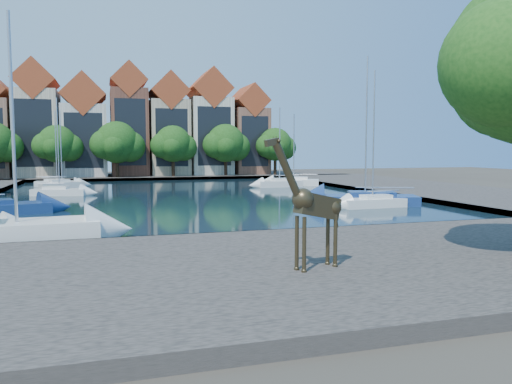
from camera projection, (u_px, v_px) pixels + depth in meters
The scene contains 24 objects.
ground at pixel (266, 239), 25.39m from camera, with size 160.00×160.00×0.00m, color #38332B.
water_basin at pixel (189, 196), 48.26m from camera, with size 38.00×50.00×0.08m, color black.
near_quay at pixel (323, 265), 18.70m from camera, with size 50.00×14.00×0.50m, color #4E4944.
far_quay at pixel (156, 176), 78.74m from camera, with size 60.00×16.00×0.50m, color #4E4944.
right_quay at pixel (412, 188), 55.49m from camera, with size 14.00×52.00×0.50m, color #4E4944.
townhouse_west_mid at pixel (38, 124), 73.11m from camera, with size 5.94×9.18×16.79m.
townhouse_west_inner at pixel (85, 130), 75.07m from camera, with size 6.43×9.18×15.15m.
townhouse_center at pixel (129, 124), 76.86m from camera, with size 5.44×9.18×16.93m.
townhouse_east_inner at pixel (168, 129), 78.66m from camera, with size 5.94×9.18×15.79m.
townhouse_east_mid at pixel (209, 127), 80.51m from camera, with size 6.43×9.18×16.65m.
townhouse_east_end at pixel (247, 133), 82.48m from camera, with size 5.44×9.18×14.43m.
far_tree_west at pixel (58, 145), 69.04m from camera, with size 6.76×5.20×7.36m.
far_tree_mid_west at pixel (118, 144), 71.35m from camera, with size 7.80×6.00×8.00m.
far_tree_mid_east at pixel (174, 145), 73.68m from camera, with size 7.02×5.40×7.52m.
far_tree_east at pixel (226, 144), 75.99m from camera, with size 7.54×5.80×7.84m.
far_tree_far_east at pixel (276, 146), 78.32m from camera, with size 6.76×5.20×7.36m.
giraffe_statue at pixel (312, 205), 16.91m from camera, with size 3.06×1.25×4.46m.
sailboat_left_c at pixel (60, 190), 48.30m from camera, with size 5.36×2.99×9.36m.
sailboat_left_d at pixel (62, 183), 57.39m from camera, with size 5.03×3.38×8.88m.
sailboat_left_e at pixel (57, 182), 59.91m from camera, with size 5.03×2.08×9.02m.
sailboat_right_a at pixel (372, 200), 38.52m from camera, with size 5.22×2.02×10.45m.
sailboat_right_b at pixel (365, 198), 40.37m from camera, with size 8.73×5.65×11.84m.
sailboat_right_c at pixel (279, 182), 58.91m from camera, with size 5.36×2.04×9.32m.
sailboat_right_d at pixel (294, 181), 61.47m from camera, with size 6.45×4.44×8.72m.
Camera 1 is at (-7.76, -23.86, 4.62)m, focal length 35.00 mm.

